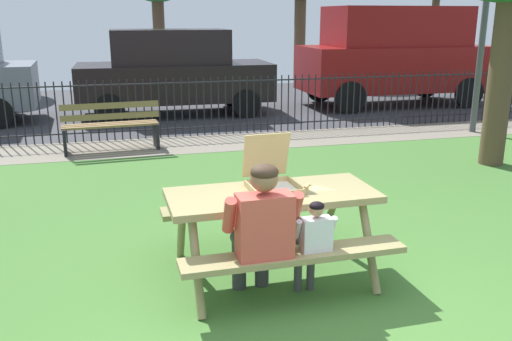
% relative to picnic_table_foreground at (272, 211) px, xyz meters
% --- Properties ---
extents(ground, '(28.00, 11.18, 0.02)m').
position_rel_picnic_table_foreground_xyz_m(ground, '(0.04, 0.41, -0.61)').
color(ground, '#457632').
extents(cobblestone_walkway, '(28.00, 1.40, 0.01)m').
position_rel_picnic_table_foreground_xyz_m(cobblestone_walkway, '(0.04, 5.30, -0.60)').
color(cobblestone_walkway, gray).
extents(street_asphalt, '(28.00, 7.81, 0.01)m').
position_rel_picnic_table_foreground_xyz_m(street_asphalt, '(0.04, 9.90, -0.60)').
color(street_asphalt, '#38383D').
extents(picnic_table_foreground, '(1.82, 1.51, 0.79)m').
position_rel_picnic_table_foreground_xyz_m(picnic_table_foreground, '(0.00, 0.00, 0.00)').
color(picnic_table_foreground, '#968957').
rests_on(picnic_table_foreground, ground).
extents(pizza_box_open, '(0.45, 0.51, 0.47)m').
position_rel_picnic_table_foreground_xyz_m(pizza_box_open, '(0.02, 0.12, 0.29)').
color(pizza_box_open, tan).
rests_on(pizza_box_open, picnic_table_foreground).
extents(pizza_slice_on_table, '(0.27, 0.24, 0.02)m').
position_rel_picnic_table_foreground_xyz_m(pizza_slice_on_table, '(0.41, 0.01, 0.18)').
color(pizza_slice_on_table, '#F7E074').
rests_on(pizza_slice_on_table, picnic_table_foreground).
extents(adult_at_table, '(0.61, 0.59, 1.19)m').
position_rel_picnic_table_foreground_xyz_m(adult_at_table, '(-0.23, -0.50, 0.06)').
color(adult_at_table, '#3A3A3A').
rests_on(adult_at_table, ground).
extents(child_at_table, '(0.35, 0.34, 0.86)m').
position_rel_picnic_table_foreground_xyz_m(child_at_table, '(0.18, -0.53, -0.08)').
color(child_at_table, '#434343').
rests_on(child_at_table, ground).
extents(iron_fence_streetside, '(23.07, 0.03, 1.12)m').
position_rel_picnic_table_foreground_xyz_m(iron_fence_streetside, '(0.04, 6.00, -0.03)').
color(iron_fence_streetside, black).
rests_on(iron_fence_streetside, ground).
extents(park_bench_center, '(1.63, 0.57, 0.85)m').
position_rel_picnic_table_foreground_xyz_m(park_bench_center, '(-1.35, 5.16, -0.18)').
color(park_bench_center, olive).
rests_on(park_bench_center, ground).
extents(parked_car_center, '(4.42, 1.95, 1.94)m').
position_rel_picnic_table_foreground_xyz_m(parked_car_center, '(0.11, 8.54, 0.41)').
color(parked_car_center, black).
rests_on(parked_car_center, ground).
extents(parked_car_right, '(4.71, 2.08, 2.46)m').
position_rel_picnic_table_foreground_xyz_m(parked_car_right, '(5.71, 8.54, 0.71)').
color(parked_car_right, maroon).
rests_on(parked_car_right, ground).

